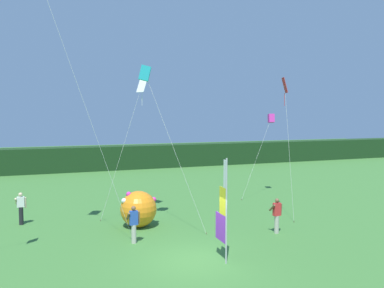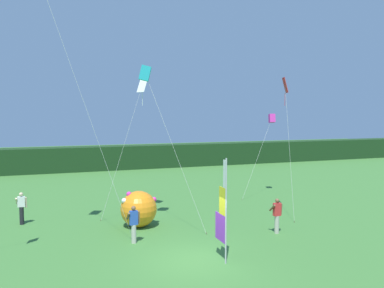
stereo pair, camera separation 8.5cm
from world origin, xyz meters
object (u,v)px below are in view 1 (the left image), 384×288
(inflatable_balloon, at_px, (138,209))
(kite_red_diamond_0, at_px, (285,92))
(kite_magenta_box_5, at_px, (271,119))
(person_far_left, at_px, (277,215))
(person_near_banner, at_px, (21,208))
(banner_flag, at_px, (223,212))
(kite_white_diamond_1, at_px, (140,93))
(kite_cyan_box_3, at_px, (145,74))
(person_mid_field, at_px, (134,223))

(inflatable_balloon, distance_m, kite_red_diamond_0, 10.19)
(inflatable_balloon, bearing_deg, kite_magenta_box_5, 24.41)
(person_far_left, xyz_separation_m, kite_red_diamond_0, (2.16, 2.76, 6.05))
(person_near_banner, relative_size, inflatable_balloon, 0.90)
(banner_flag, xyz_separation_m, inflatable_balloon, (-2.12, 5.68, -1.03))
(kite_white_diamond_1, bearing_deg, kite_cyan_box_3, -95.22)
(kite_cyan_box_3, bearing_deg, person_mid_field, -116.31)
(person_mid_field, xyz_separation_m, kite_white_diamond_1, (1.31, 4.50, 5.99))
(person_near_banner, height_order, inflatable_balloon, inflatable_balloon)
(banner_flag, relative_size, inflatable_balloon, 2.18)
(kite_white_diamond_1, bearing_deg, person_far_left, -44.71)
(person_near_banner, bearing_deg, person_far_left, -26.37)
(banner_flag, bearing_deg, kite_cyan_box_3, 107.65)
(kite_red_diamond_0, bearing_deg, kite_magenta_box_5, 65.85)
(kite_red_diamond_0, bearing_deg, kite_white_diamond_1, 160.84)
(kite_cyan_box_3, xyz_separation_m, kite_magenta_box_5, (10.24, 4.99, -2.30))
(person_far_left, distance_m, kite_red_diamond_0, 6.99)
(banner_flag, xyz_separation_m, person_far_left, (3.92, 2.36, -1.05))
(kite_red_diamond_0, height_order, kite_magenta_box_5, kite_red_diamond_0)
(kite_white_diamond_1, bearing_deg, kite_red_diamond_0, -19.16)
(inflatable_balloon, xyz_separation_m, kite_red_diamond_0, (8.20, -0.56, 6.03))
(kite_white_diamond_1, bearing_deg, kite_magenta_box_5, 15.22)
(kite_magenta_box_5, bearing_deg, kite_cyan_box_3, -154.01)
(kite_magenta_box_5, bearing_deg, kite_red_diamond_0, -114.15)
(banner_flag, bearing_deg, kite_magenta_box_5, 51.04)
(banner_flag, distance_m, kite_cyan_box_3, 8.16)
(kite_white_diamond_1, bearing_deg, person_mid_field, -106.26)
(banner_flag, height_order, person_far_left, banner_flag)
(person_far_left, xyz_separation_m, inflatable_balloon, (-6.04, 3.32, 0.02))
(kite_cyan_box_3, height_order, kite_magenta_box_5, kite_cyan_box_3)
(kite_white_diamond_1, height_order, kite_magenta_box_5, kite_white_diamond_1)
(banner_flag, relative_size, kite_red_diamond_0, 0.53)
(kite_magenta_box_5, bearing_deg, kite_white_diamond_1, -164.78)
(person_near_banner, distance_m, kite_red_diamond_0, 15.42)
(person_near_banner, relative_size, person_mid_field, 1.00)
(kite_white_diamond_1, height_order, kite_cyan_box_3, kite_cyan_box_3)
(person_mid_field, relative_size, kite_white_diamond_1, 0.22)
(banner_flag, distance_m, inflatable_balloon, 6.15)
(banner_flag, xyz_separation_m, kite_red_diamond_0, (6.08, 5.12, 5.00))
(inflatable_balloon, relative_size, kite_white_diamond_1, 0.24)
(banner_flag, bearing_deg, person_mid_field, 131.13)
(person_far_left, bearing_deg, banner_flag, -148.92)
(person_near_banner, height_order, person_mid_field, person_near_banner)
(kite_cyan_box_3, relative_size, kite_magenta_box_5, 1.41)
(person_mid_field, height_order, kite_magenta_box_5, kite_magenta_box_5)
(person_near_banner, height_order, kite_cyan_box_3, kite_cyan_box_3)
(person_far_left, height_order, inflatable_balloon, inflatable_balloon)
(banner_flag, relative_size, person_far_left, 2.40)
(kite_red_diamond_0, xyz_separation_m, kite_cyan_box_3, (-7.83, 0.39, 0.76))
(person_near_banner, bearing_deg, kite_cyan_box_3, -23.77)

